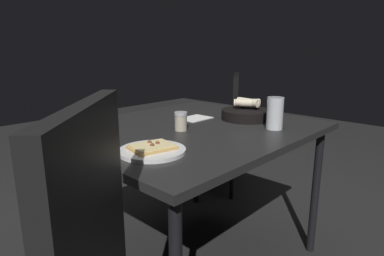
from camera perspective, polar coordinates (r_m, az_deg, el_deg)
dining_table at (r=1.56m, az=-0.37°, el=-1.77°), size 1.14×0.97×0.72m
pizza_plate at (r=1.17m, az=-6.95°, el=-3.79°), size 0.24×0.24×0.04m
bread_basket at (r=1.72m, az=9.50°, el=2.64°), size 0.26×0.26×0.10m
beer_glass at (r=1.53m, az=14.25°, el=2.16°), size 0.07×0.07×0.15m
pepper_shaker at (r=1.47m, az=-1.97°, el=1.01°), size 0.06×0.06×0.08m
napkin at (r=1.72m, az=0.56°, el=1.71°), size 0.16×0.12×0.00m
chair_near at (r=2.49m, az=4.89°, el=0.41°), size 0.61×0.61×0.89m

